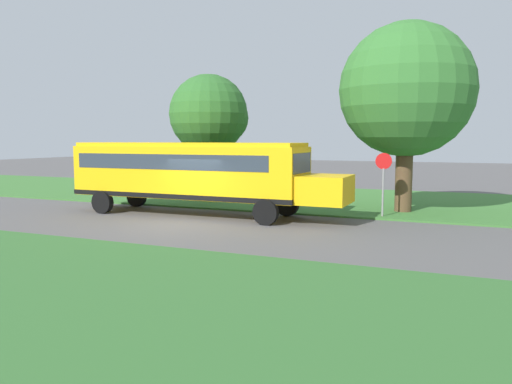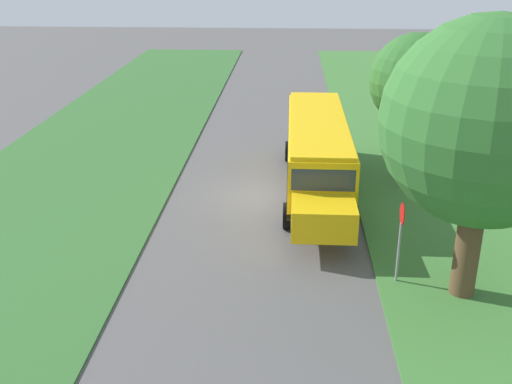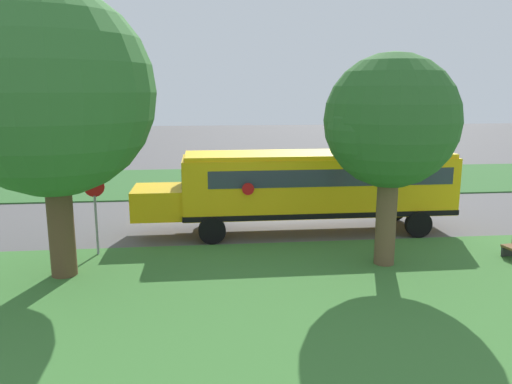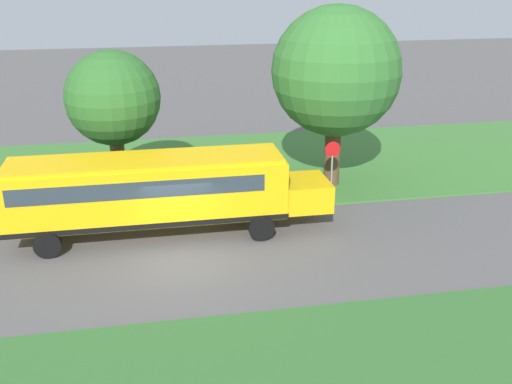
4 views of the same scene
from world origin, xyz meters
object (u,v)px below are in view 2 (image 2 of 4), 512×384
school_bus (317,149)px  park_bench (401,141)px  oak_tree_beside_bus (418,83)px  oak_tree_roadside_mid (488,123)px  stop_sign (400,233)px

school_bus → park_bench: school_bus is taller
oak_tree_beside_bus → oak_tree_roadside_mid: oak_tree_roadside_mid is taller
school_bus → oak_tree_roadside_mid: bearing=116.7°
oak_tree_beside_bus → school_bus: bearing=17.6°
school_bus → stop_sign: size_ratio=4.53×
oak_tree_beside_bus → stop_sign: size_ratio=2.43×
oak_tree_beside_bus → park_bench: bearing=-94.9°
oak_tree_beside_bus → oak_tree_roadside_mid: 9.77m
school_bus → oak_tree_beside_bus: oak_tree_beside_bus is taller
stop_sign → park_bench: size_ratio=1.65×
oak_tree_beside_bus → stop_sign: 9.78m
oak_tree_roadside_mid → school_bus: bearing=-63.3°
oak_tree_roadside_mid → stop_sign: bearing=-16.5°
school_bus → stop_sign: school_bus is taller
oak_tree_roadside_mid → stop_sign: 4.22m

